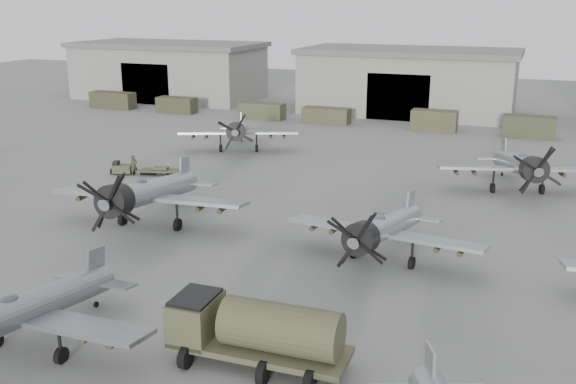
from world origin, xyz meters
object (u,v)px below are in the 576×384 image
aircraft_mid_1 (147,193)px  fuel_tanker (256,329)px  aircraft_far_0 (238,131)px  aircraft_near_1 (21,312)px  aircraft_mid_2 (383,229)px  aircraft_far_1 (520,165)px  ground_crew (134,165)px  tug_trailer (137,169)px

aircraft_mid_1 → fuel_tanker: (13.86, -13.02, -0.80)m
aircraft_far_0 → fuel_tanker: bearing=-85.5°
aircraft_near_1 → aircraft_mid_2: aircraft_mid_2 is taller
fuel_tanker → aircraft_far_0: bearing=115.0°
aircraft_far_0 → fuel_tanker: (18.06, -36.09, -0.53)m
aircraft_mid_1 → aircraft_mid_2: bearing=-6.9°
aircraft_far_1 → aircraft_near_1: bearing=-135.3°
ground_crew → aircraft_mid_2: bearing=-91.5°
aircraft_near_1 → aircraft_mid_2: (12.12, 15.84, 0.01)m
aircraft_mid_2 → aircraft_mid_1: bearing=-174.6°
aircraft_near_1 → tug_trailer: (-13.03, 27.85, -1.70)m
aircraft_mid_2 → tug_trailer: aircraft_mid_2 is taller
aircraft_far_0 → aircraft_mid_2: bearing=-70.8°
aircraft_mid_2 → tug_trailer: (-25.15, 12.01, -1.71)m
aircraft_mid_2 → aircraft_far_1: (6.91, 18.12, 0.17)m
aircraft_mid_1 → aircraft_far_1: aircraft_mid_1 is taller
aircraft_mid_1 → aircraft_far_1: bearing=31.6°
tug_trailer → fuel_tanker: bearing=-64.3°
aircraft_near_1 → aircraft_far_1: 38.92m
aircraft_mid_1 → aircraft_far_0: size_ratio=1.14×
aircraft_near_1 → ground_crew: size_ratio=6.31×
tug_trailer → aircraft_near_1: bearing=-81.8°
aircraft_far_0 → fuel_tanker: 40.36m
aircraft_far_1 → ground_crew: aircraft_far_1 is taller
aircraft_far_1 → fuel_tanker: aircraft_far_1 is taller
tug_trailer → ground_crew: size_ratio=3.27×
fuel_tanker → tug_trailer: (-22.73, 24.76, -1.25)m
fuel_tanker → ground_crew: fuel_tanker is taller
fuel_tanker → tug_trailer: size_ratio=1.27×
aircraft_near_1 → aircraft_mid_2: bearing=51.2°
aircraft_far_0 → aircraft_far_1: size_ratio=0.94×
aircraft_mid_2 → aircraft_far_0: size_ratio=0.99×
aircraft_far_0 → tug_trailer: (-4.67, -11.33, -1.78)m
ground_crew → aircraft_near_1: bearing=-131.4°
fuel_tanker → ground_crew: (-22.72, 24.32, -0.77)m
aircraft_near_1 → fuel_tanker: 10.19m
aircraft_far_0 → tug_trailer: bearing=-134.5°
aircraft_near_1 → fuel_tanker: bearing=16.3°
aircraft_near_1 → aircraft_mid_1: size_ratio=0.85×
aircraft_far_1 → fuel_tanker: 32.25m
aircraft_far_1 → tug_trailer: 32.69m
tug_trailer → ground_crew: ground_crew is taller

